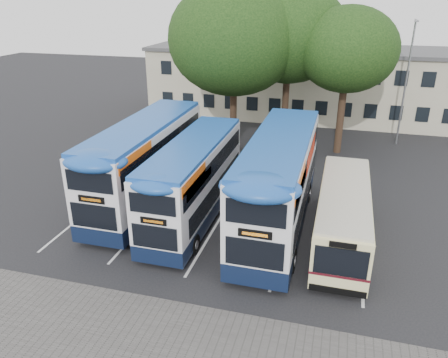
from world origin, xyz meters
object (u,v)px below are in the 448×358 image
Objects in this scene: bus_dd_mid at (194,177)px; bus_dd_right at (279,179)px; lamp_post at (407,77)px; bus_dd_left at (146,159)px; bus_single at (343,212)px; tree_left at (234,39)px; tree_right at (348,50)px; tree_mid at (289,34)px.

bus_dd_right is at bearing 3.01° from bus_dd_mid.
lamp_post reaches higher than bus_dd_left.
bus_single is (-3.73, -15.73, -3.58)m from lamp_post.
lamp_post is at bearing 45.15° from bus_dd_left.
bus_dd_mid is 0.88× the size of bus_dd_right.
bus_single is (10.44, -1.49, -0.99)m from bus_dd_left.
tree_left reaches higher than bus_single.
tree_right is (7.74, 0.36, -0.55)m from tree_left.
bus_single is at bearing -71.54° from tree_mid.
tree_mid is at bearing 108.46° from bus_single.
lamp_post is 16.85m from bus_dd_right.
bus_single is (4.78, -14.30, -6.52)m from tree_mid.
lamp_post is 9.11m from tree_mid.
bus_dd_mid is at bearing 177.47° from bus_single.
lamp_post is 0.84× the size of bus_dd_left.
bus_dd_mid is 4.21m from bus_dd_right.
bus_dd_right reaches higher than bus_dd_left.
bus_dd_mid is (-2.53, -13.98, -5.77)m from tree_mid.
lamp_post is 0.90× the size of tree_right.
tree_mid is 1.04× the size of bus_dd_right.
bus_dd_mid is (1.04, -11.94, -5.51)m from tree_left.
lamp_post is 1.02× the size of bus_single.
tree_left is 1.32× the size of bus_single.
tree_right is at bearing -144.34° from lamp_post.
bus_dd_right is at bearing -114.22° from lamp_post.
tree_mid is 15.06m from bus_dd_left.
tree_right is at bearing -21.85° from tree_mid.
tree_mid reaches higher than bus_dd_mid.
bus_dd_mid is at bearing -118.58° from tree_right.
lamp_post is 0.92× the size of bus_dd_mid.
bus_dd_left is (-14.16, -14.24, -2.60)m from lamp_post.
bus_dd_left is 1.22× the size of bus_single.
tree_right is 1.14× the size of bus_single.
tree_mid is 1.30× the size of bus_single.
bus_dd_right is at bearing -65.92° from tree_left.
lamp_post is 5.73m from tree_right.
tree_right is 13.87m from bus_single.
tree_right reaches higher than bus_dd_mid.
lamp_post reaches higher than bus_dd_right.
tree_mid reaches higher than lamp_post.
bus_dd_right is at bearing -7.38° from bus_dd_left.
bus_dd_left is at bearing -101.00° from tree_left.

